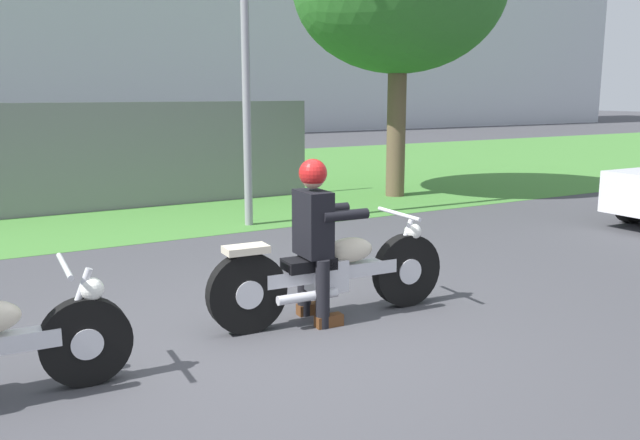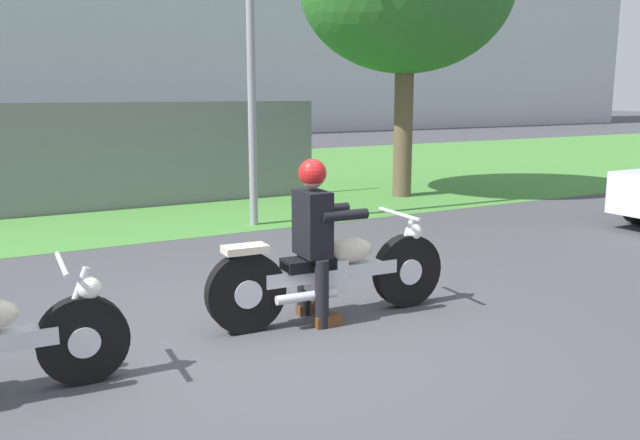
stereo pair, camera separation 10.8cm
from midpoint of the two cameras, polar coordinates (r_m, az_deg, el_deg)
ground at (r=5.50m, az=-4.43°, el=-10.15°), size 120.00×120.00×0.00m
grass_verge at (r=14.91m, az=-21.49°, el=2.55°), size 60.00×12.00×0.01m
motorcycle_lead at (r=5.86m, az=0.53°, el=-4.58°), size 2.26×0.66×0.90m
rider_lead at (r=5.69m, az=-0.98°, el=-0.66°), size 0.56×0.48×1.42m
fence_segment at (r=11.80m, az=-16.75°, el=5.22°), size 7.00×0.06×1.80m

